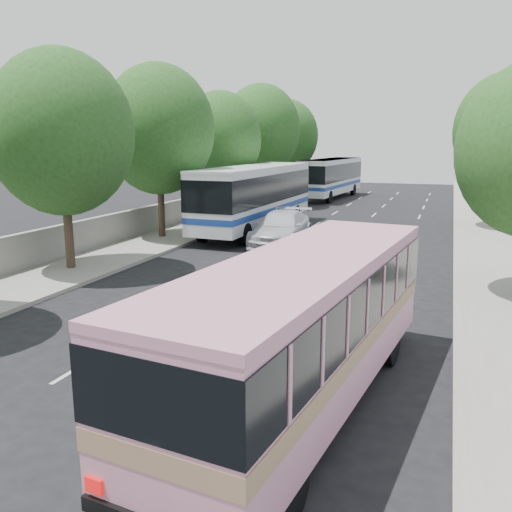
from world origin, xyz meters
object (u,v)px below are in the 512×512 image
at_px(pink_bus, 305,315).
at_px(pink_taxi, 260,282).
at_px(tour_coach_rear, 331,175).
at_px(white_pickup, 281,228).
at_px(tour_coach_front, 255,192).

xyz_separation_m(pink_bus, pink_taxi, (-3.16, 6.38, -1.18)).
bearing_deg(pink_taxi, tour_coach_rear, 95.00).
xyz_separation_m(pink_bus, white_pickup, (-5.63, 16.77, -1.09)).
xyz_separation_m(pink_taxi, tour_coach_rear, (-4.97, 34.44, 1.46)).
relative_size(white_pickup, tour_coach_front, 0.45).
bearing_deg(tour_coach_rear, pink_bus, -73.94).
xyz_separation_m(pink_taxi, tour_coach_front, (-5.21, 13.99, 1.57)).
relative_size(pink_bus, tour_coach_front, 0.77).
bearing_deg(tour_coach_front, tour_coach_rear, 91.28).
bearing_deg(pink_taxi, tour_coach_front, 107.21).
distance_m(pink_bus, tour_coach_front, 22.02).
height_order(tour_coach_front, tour_coach_rear, tour_coach_front).
xyz_separation_m(pink_bus, tour_coach_front, (-8.37, 20.37, 0.38)).
bearing_deg(pink_bus, tour_coach_front, 119.25).
relative_size(pink_taxi, tour_coach_rear, 0.35).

